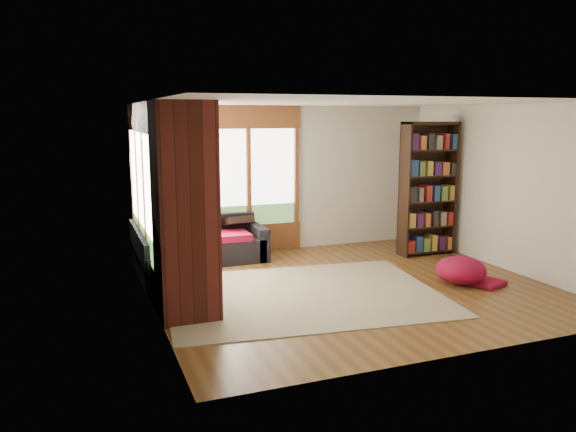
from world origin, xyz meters
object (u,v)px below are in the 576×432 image
object	(u,v)px
area_rug	(304,294)
dog_tan	(200,216)
pouf	(461,269)
sectional_sofa	(191,251)
bookshelf	(428,189)
dog_brindle	(184,232)
brick_chimney	(185,211)

from	to	relation	value
area_rug	dog_tan	xyz separation A→B (m)	(-0.98, 2.09, 0.80)
area_rug	pouf	bearing A→B (deg)	-7.46
area_rug	dog_tan	distance (m)	2.44
sectional_sofa	area_rug	xyz separation A→B (m)	(1.19, -1.81, -0.30)
bookshelf	sectional_sofa	bearing A→B (deg)	173.91
sectional_sofa	bookshelf	distance (m)	4.21
bookshelf	dog_brindle	bearing A→B (deg)	-178.93
dog_brindle	area_rug	bearing A→B (deg)	-142.47
brick_chimney	sectional_sofa	xyz separation A→B (m)	(0.45, 2.05, -1.00)
bookshelf	pouf	distance (m)	2.01
sectional_sofa	dog_tan	bearing A→B (deg)	52.35
bookshelf	dog_brindle	size ratio (longest dim) A/B	2.93
bookshelf	dog_brindle	world-z (taller)	bookshelf
brick_chimney	dog_brindle	distance (m)	1.65
brick_chimney	dog_tan	distance (m)	2.46
dog_tan	dog_brindle	bearing A→B (deg)	-157.80
pouf	sectional_sofa	bearing A→B (deg)	149.10
dog_tan	dog_brindle	world-z (taller)	dog_tan
pouf	dog_tan	distance (m)	4.15
area_rug	pouf	size ratio (longest dim) A/B	5.03
sectional_sofa	bookshelf	xyz separation A→B (m)	(4.09, -0.44, 0.86)
brick_chimney	area_rug	world-z (taller)	brick_chimney
brick_chimney	dog_tan	size ratio (longest dim) A/B	2.37
area_rug	dog_brindle	size ratio (longest dim) A/B	4.63
pouf	dog_tan	bearing A→B (deg)	144.30
brick_chimney	bookshelf	xyz separation A→B (m)	(4.54, 1.61, -0.14)
bookshelf	pouf	world-z (taller)	bookshelf
sectional_sofa	area_rug	size ratio (longest dim) A/B	0.60
area_rug	dog_tan	size ratio (longest dim) A/B	3.35
brick_chimney	bookshelf	bearing A→B (deg)	19.53
brick_chimney	dog_tan	xyz separation A→B (m)	(0.66, 2.32, -0.49)
brick_chimney	bookshelf	world-z (taller)	brick_chimney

